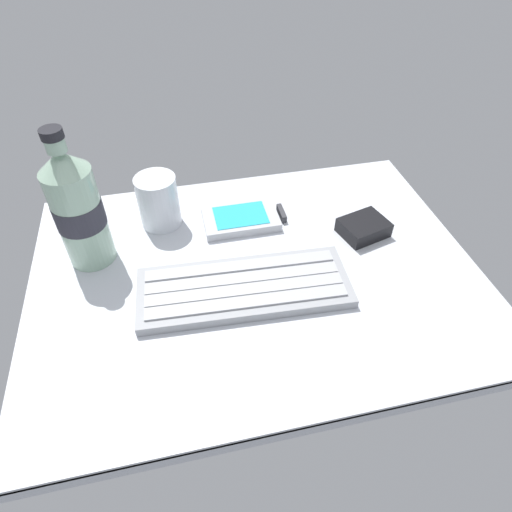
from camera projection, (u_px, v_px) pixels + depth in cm
name	position (u px, v px, depth cm)	size (l,w,h in cm)	color
ground_plane	(256.00, 277.00, 64.49)	(64.00, 48.00, 2.80)	silver
keyboard	(244.00, 287.00, 60.56)	(29.57, 12.61, 1.70)	#93969B
handheld_device	(245.00, 218.00, 71.73)	(12.81, 7.62, 1.50)	#B7BABF
juice_cup	(159.00, 203.00, 69.40)	(6.40, 6.40, 8.50)	silver
water_bottle	(78.00, 209.00, 59.96)	(6.73, 6.73, 20.80)	#9EC1A8
charger_block	(364.00, 228.00, 69.25)	(7.00, 5.60, 2.40)	black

